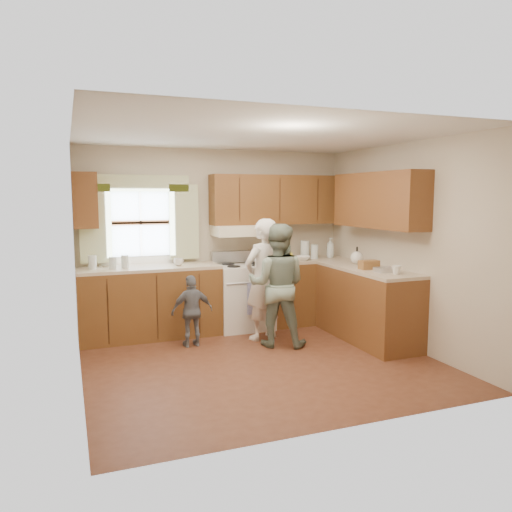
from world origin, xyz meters
name	(u,v)px	position (x,y,z in m)	size (l,w,h in m)	color
room	(260,251)	(0.00, 0.00, 1.25)	(3.80, 3.80, 3.80)	#522919
kitchen_fixtures	(274,272)	(0.61, 1.08, 0.84)	(3.80, 2.25, 2.15)	#4B2A10
stove	(243,295)	(0.30, 1.44, 0.47)	(0.76, 0.67, 1.07)	silver
woman_left	(263,279)	(0.37, 0.85, 0.78)	(0.57, 0.38, 1.57)	silver
woman_right	(277,285)	(0.43, 0.52, 0.76)	(0.74, 0.58, 1.52)	#2C4738
child	(192,311)	(-0.57, 0.85, 0.44)	(0.52, 0.22, 0.89)	slate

